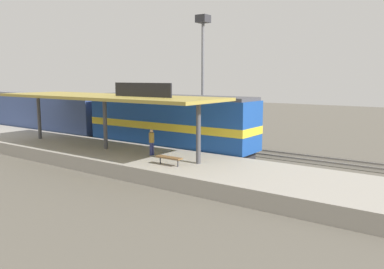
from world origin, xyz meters
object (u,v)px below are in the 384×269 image
at_px(freight_car, 115,116).
at_px(person_waiting, 152,141).
at_px(locomotive, 169,124).
at_px(passenger_carriage_single, 35,113).
at_px(light_mast, 203,51).
at_px(platform_bench, 169,158).

distance_m(freight_car, person_waiting, 15.76).
height_order(locomotive, passenger_carriage_single, locomotive).
bearing_deg(light_mast, locomotive, -164.90).
bearing_deg(passenger_carriage_single, freight_car, -57.18).
bearing_deg(freight_car, locomotive, -112.94).
bearing_deg(locomotive, freight_car, 67.06).
height_order(platform_bench, freight_car, freight_car).
bearing_deg(person_waiting, freight_car, 55.35).
height_order(platform_bench, passenger_carriage_single, passenger_carriage_single).
relative_size(passenger_carriage_single, light_mast, 1.71).
xyz_separation_m(passenger_carriage_single, light_mast, (7.80, -15.90, 6.08)).
bearing_deg(passenger_carriage_single, light_mast, -63.86).
height_order(locomotive, light_mast, light_mast).
bearing_deg(passenger_carriage_single, person_waiting, -102.24).
distance_m(locomotive, light_mast, 10.06).
relative_size(platform_bench, locomotive, 0.12).
xyz_separation_m(passenger_carriage_single, person_waiting, (-4.36, -20.09, -0.46)).
height_order(passenger_carriage_single, freight_car, passenger_carriage_single).
distance_m(light_mast, person_waiting, 14.43).
relative_size(locomotive, passenger_carriage_single, 0.72).
height_order(platform_bench, locomotive, locomotive).
distance_m(platform_bench, person_waiting, 3.26).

